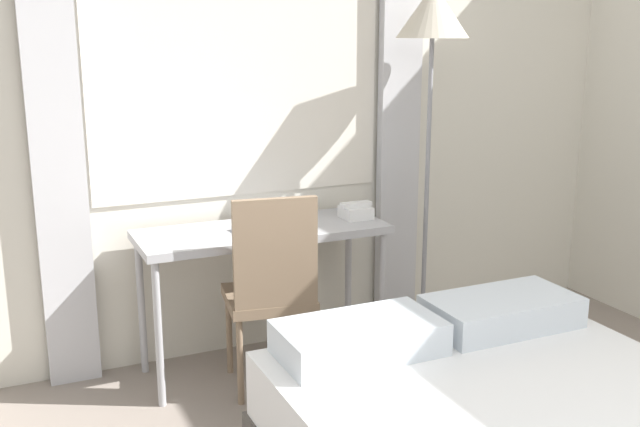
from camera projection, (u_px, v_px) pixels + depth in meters
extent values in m
cube|color=silver|center=(286.00, 95.00, 3.91)|extent=(5.02, 0.05, 2.70)
cube|color=white|center=(239.00, 47.00, 3.72)|extent=(1.53, 0.01, 1.50)
cube|color=silver|center=(54.00, 117.00, 3.39)|extent=(0.24, 0.06, 2.60)
cube|color=silver|center=(399.00, 101.00, 4.11)|extent=(0.24, 0.06, 2.60)
cube|color=#B2B2B7|center=(262.00, 232.00, 3.68)|extent=(1.23, 0.47, 0.04)
cylinder|color=#B2B2B7|center=(159.00, 335.00, 3.36)|extent=(0.04, 0.04, 0.70)
cylinder|color=#B2B2B7|center=(382.00, 298.00, 3.82)|extent=(0.04, 0.04, 0.70)
cylinder|color=#B2B2B7|center=(141.00, 307.00, 3.71)|extent=(0.04, 0.04, 0.70)
cylinder|color=#B2B2B7|center=(348.00, 276.00, 4.16)|extent=(0.04, 0.04, 0.70)
cube|color=#8C7259|center=(269.00, 298.00, 3.56)|extent=(0.46, 0.46, 0.05)
cube|color=#8C7259|center=(275.00, 253.00, 3.32)|extent=(0.38, 0.10, 0.50)
cylinder|color=#8C7259|center=(240.00, 362.00, 3.41)|extent=(0.03, 0.03, 0.42)
cylinder|color=#8C7259|center=(312.00, 354.00, 3.50)|extent=(0.03, 0.03, 0.42)
cylinder|color=#8C7259|center=(229.00, 334.00, 3.73)|extent=(0.03, 0.03, 0.42)
cylinder|color=#8C7259|center=(295.00, 327.00, 3.82)|extent=(0.03, 0.03, 0.42)
cube|color=silver|center=(359.00, 338.00, 2.69)|extent=(0.59, 0.32, 0.12)
cube|color=silver|center=(501.00, 311.00, 2.94)|extent=(0.59, 0.32, 0.12)
cylinder|color=#4C4C51|center=(422.00, 337.00, 4.18)|extent=(0.25, 0.25, 0.03)
cylinder|color=gray|center=(427.00, 193.00, 3.98)|extent=(0.02, 0.02, 1.61)
cone|color=beige|center=(433.00, 11.00, 3.75)|extent=(0.37, 0.37, 0.26)
cube|color=white|center=(356.00, 212.00, 3.85)|extent=(0.14, 0.15, 0.06)
cube|color=white|center=(356.00, 204.00, 3.84)|extent=(0.16, 0.05, 0.02)
cube|color=navy|center=(261.00, 229.00, 3.60)|extent=(0.24, 0.21, 0.02)
cube|color=white|center=(261.00, 228.00, 3.60)|extent=(0.23, 0.19, 0.01)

